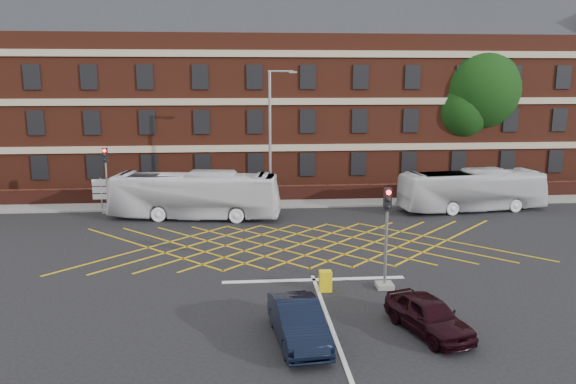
{
  "coord_description": "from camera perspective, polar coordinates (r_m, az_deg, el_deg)",
  "views": [
    {
      "loc": [
        -3.07,
        -26.6,
        8.57
      ],
      "look_at": [
        -0.72,
        1.5,
        2.94
      ],
      "focal_mm": 35.0,
      "sensor_mm": 36.0,
      "label": 1
    }
  ],
  "objects": [
    {
      "name": "bus_left",
      "position": [
        35.73,
        -9.44,
        -0.31
      ],
      "size": [
        10.88,
        4.07,
        2.96
      ],
      "primitive_type": "imported",
      "rotation": [
        0.0,
        0.0,
        1.42
      ],
      "color": "white",
      "rests_on": "ground"
    },
    {
      "name": "stop_line",
      "position": [
        24.83,
        2.64,
        -8.89
      ],
      "size": [
        8.0,
        0.3,
        0.02
      ],
      "primitive_type": "cube",
      "color": "silver",
      "rests_on": "ground"
    },
    {
      "name": "street_lamp",
      "position": [
        37.02,
        -1.72,
        2.92
      ],
      "size": [
        2.25,
        1.0,
        9.19
      ],
      "color": "slate",
      "rests_on": "ground"
    },
    {
      "name": "utility_cabinet",
      "position": [
        23.5,
        3.82,
        -9.01
      ],
      "size": [
        0.5,
        0.43,
        0.86
      ],
      "primitive_type": "cube",
      "color": "#DBBC0C",
      "rests_on": "ground"
    },
    {
      "name": "traffic_light_far",
      "position": [
        38.56,
        -17.9,
        0.57
      ],
      "size": [
        0.7,
        0.7,
        4.27
      ],
      "color": "slate",
      "rests_on": "ground"
    },
    {
      "name": "traffic_light_near",
      "position": [
        23.7,
        9.92,
        -5.57
      ],
      "size": [
        0.7,
        0.7,
        4.27
      ],
      "color": "slate",
      "rests_on": "ground"
    },
    {
      "name": "centre_line",
      "position": [
        18.93,
        5.27,
        -15.65
      ],
      "size": [
        0.15,
        14.0,
        0.02
      ],
      "primitive_type": "cube",
      "color": "silver",
      "rests_on": "ground"
    },
    {
      "name": "direction_signs",
      "position": [
        39.32,
        -18.48,
        0.16
      ],
      "size": [
        1.1,
        0.16,
        2.2
      ],
      "color": "gray",
      "rests_on": "ground"
    },
    {
      "name": "ground",
      "position": [
        28.12,
        1.72,
        -6.46
      ],
      "size": [
        120.0,
        120.0,
        0.0
      ],
      "primitive_type": "plane",
      "color": "black",
      "rests_on": "ground"
    },
    {
      "name": "car_maroon",
      "position": [
        20.32,
        14.09,
        -12.02
      ],
      "size": [
        2.61,
        4.08,
        1.29
      ],
      "primitive_type": "imported",
      "rotation": [
        0.0,
        0.0,
        0.31
      ],
      "color": "black",
      "rests_on": "ground"
    },
    {
      "name": "far_pavement",
      "position": [
        39.65,
        -0.24,
        -1.11
      ],
      "size": [
        60.0,
        3.0,
        0.12
      ],
      "primitive_type": "cube",
      "color": "slate",
      "rests_on": "ground"
    },
    {
      "name": "deciduous_tree",
      "position": [
        48.41,
        18.41,
        9.23
      ],
      "size": [
        7.46,
        7.13,
        11.39
      ],
      "color": "black",
      "rests_on": "ground"
    },
    {
      "name": "car_navy",
      "position": [
        19.12,
        1.04,
        -13.07
      ],
      "size": [
        1.91,
        4.29,
        1.37
      ],
      "primitive_type": "imported",
      "rotation": [
        0.0,
        0.0,
        0.11
      ],
      "color": "black",
      "rests_on": "ground"
    },
    {
      "name": "bus_right",
      "position": [
        39.3,
        18.2,
        0.17
      ],
      "size": [
        10.09,
        3.45,
        2.75
      ],
      "primitive_type": "imported",
      "rotation": [
        0.0,
        0.0,
        1.69
      ],
      "color": "silver",
      "rests_on": "ground"
    },
    {
      "name": "boundary_wall",
      "position": [
        40.52,
        -0.35,
        -0.13
      ],
      "size": [
        56.0,
        0.5,
        1.1
      ],
      "primitive_type": "cube",
      "color": "#471A13",
      "rests_on": "ground"
    },
    {
      "name": "box_junction_hatching",
      "position": [
        30.01,
        1.29,
        -5.29
      ],
      "size": [
        8.22,
        8.22,
        0.02
      ],
      "primitive_type": "cube",
      "rotation": [
        0.0,
        0.0,
        0.79
      ],
      "color": "#CC990C",
      "rests_on": "ground"
    },
    {
      "name": "victorian_building",
      "position": [
        48.72,
        -0.9,
        10.42
      ],
      "size": [
        51.0,
        12.17,
        20.4
      ],
      "color": "#572316",
      "rests_on": "ground"
    }
  ]
}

